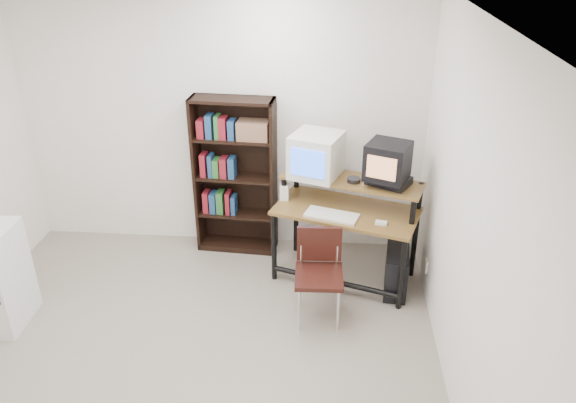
# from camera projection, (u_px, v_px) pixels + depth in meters

# --- Properties ---
(floor) EXTENTS (4.00, 4.00, 0.01)m
(floor) POSITION_uv_depth(u_px,v_px,m) (182.00, 370.00, 4.33)
(floor) COLOR #9F9383
(floor) RESTS_ON ground
(ceiling) EXTENTS (4.00, 4.00, 0.01)m
(ceiling) POSITION_uv_depth(u_px,v_px,m) (143.00, 20.00, 3.15)
(ceiling) COLOR white
(ceiling) RESTS_ON back_wall
(back_wall) EXTENTS (4.00, 0.01, 2.60)m
(back_wall) POSITION_uv_depth(u_px,v_px,m) (221.00, 124.00, 5.52)
(back_wall) COLOR white
(back_wall) RESTS_ON floor
(right_wall) EXTENTS (0.01, 4.00, 2.60)m
(right_wall) POSITION_uv_depth(u_px,v_px,m) (471.00, 234.00, 3.60)
(right_wall) COLOR white
(right_wall) RESTS_ON floor
(computer_desk) EXTENTS (1.42, 1.01, 0.98)m
(computer_desk) POSITION_uv_depth(u_px,v_px,m) (347.00, 212.00, 5.16)
(computer_desk) COLOR brown
(computer_desk) RESTS_ON floor
(crt_monitor) EXTENTS (0.54, 0.54, 0.40)m
(crt_monitor) POSITION_uv_depth(u_px,v_px,m) (316.00, 155.00, 5.14)
(crt_monitor) COLOR white
(crt_monitor) RESTS_ON computer_desk
(vcr) EXTENTS (0.44, 0.40, 0.08)m
(vcr) POSITION_uv_depth(u_px,v_px,m) (389.00, 181.00, 5.01)
(vcr) COLOR black
(vcr) RESTS_ON computer_desk
(crt_tv) EXTENTS (0.45, 0.45, 0.33)m
(crt_tv) POSITION_uv_depth(u_px,v_px,m) (388.00, 161.00, 4.90)
(crt_tv) COLOR black
(crt_tv) RESTS_ON vcr
(cd_spindle) EXTENTS (0.13, 0.13, 0.05)m
(cd_spindle) POSITION_uv_depth(u_px,v_px,m) (354.00, 181.00, 5.06)
(cd_spindle) COLOR #26262B
(cd_spindle) RESTS_ON computer_desk
(keyboard) EXTENTS (0.51, 0.34, 0.03)m
(keyboard) POSITION_uv_depth(u_px,v_px,m) (332.00, 216.00, 5.00)
(keyboard) COLOR white
(keyboard) RESTS_ON computer_desk
(mousepad) EXTENTS (0.28, 0.26, 0.01)m
(mousepad) POSITION_uv_depth(u_px,v_px,m) (380.00, 224.00, 4.90)
(mousepad) COLOR black
(mousepad) RESTS_ON computer_desk
(mouse) EXTENTS (0.11, 0.07, 0.03)m
(mouse) POSITION_uv_depth(u_px,v_px,m) (381.00, 223.00, 4.87)
(mouse) COLOR white
(mouse) RESTS_ON mousepad
(desk_speaker) EXTENTS (0.08, 0.08, 0.17)m
(desk_speaker) POSITION_uv_depth(u_px,v_px,m) (285.00, 193.00, 5.27)
(desk_speaker) COLOR white
(desk_speaker) RESTS_ON computer_desk
(pc_tower) EXTENTS (0.25, 0.47, 0.42)m
(pc_tower) POSITION_uv_depth(u_px,v_px,m) (396.00, 271.00, 5.16)
(pc_tower) COLOR black
(pc_tower) RESTS_ON floor
(school_chair) EXTENTS (0.42, 0.42, 0.80)m
(school_chair) POSITION_uv_depth(u_px,v_px,m) (319.00, 266.00, 4.73)
(school_chair) COLOR black
(school_chair) RESTS_ON floor
(bookshelf) EXTENTS (0.82, 0.32, 1.61)m
(bookshelf) POSITION_uv_depth(u_px,v_px,m) (235.00, 174.00, 5.59)
(bookshelf) COLOR black
(bookshelf) RESTS_ON floor
(wall_outlet) EXTENTS (0.02, 0.08, 0.12)m
(wall_outlet) POSITION_uv_depth(u_px,v_px,m) (426.00, 266.00, 5.08)
(wall_outlet) COLOR beige
(wall_outlet) RESTS_ON right_wall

